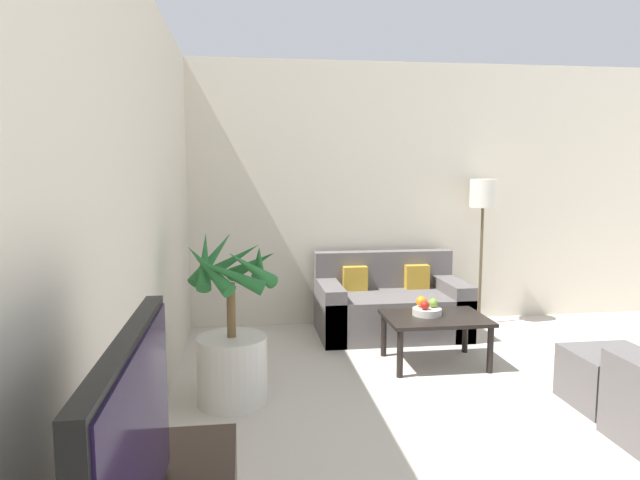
{
  "coord_description": "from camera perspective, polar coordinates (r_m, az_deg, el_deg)",
  "views": [
    {
      "loc": [
        -2.88,
        0.86,
        1.62
      ],
      "look_at": [
        -2.21,
        5.75,
        1.0
      ],
      "focal_mm": 32.0,
      "sensor_mm": 36.0,
      "label": 1
    }
  ],
  "objects": [
    {
      "name": "wall_back",
      "position": [
        6.51,
        18.59,
        4.41
      ],
      "size": [
        8.44,
        0.06,
        2.7
      ],
      "color": "beige",
      "rests_on": "ground_plane"
    },
    {
      "name": "wall_left",
      "position": [
        2.55,
        -20.69,
        0.58
      ],
      "size": [
        0.06,
        8.26,
        2.7
      ],
      "color": "beige",
      "rests_on": "ground_plane"
    },
    {
      "name": "television",
      "position": [
        1.53,
        -18.26,
        -19.55
      ],
      "size": [
        0.18,
        0.89,
        0.57
      ],
      "color": "black",
      "rests_on": "tv_console"
    },
    {
      "name": "potted_palm",
      "position": [
        4.03,
        -8.79,
        -10.17
      ],
      "size": [
        0.68,
        0.68,
        1.21
      ],
      "color": "beige",
      "rests_on": "ground_plane"
    },
    {
      "name": "sofa_loveseat",
      "position": [
        5.68,
        7.01,
        -6.65
      ],
      "size": [
        1.42,
        0.82,
        0.78
      ],
      "color": "#605B5B",
      "rests_on": "ground_plane"
    },
    {
      "name": "floor_lamp",
      "position": [
        6.07,
        15.98,
        3.41
      ],
      "size": [
        0.27,
        0.27,
        1.51
      ],
      "color": "brown",
      "rests_on": "ground_plane"
    },
    {
      "name": "coffee_table",
      "position": [
        4.86,
        11.44,
        -8.12
      ],
      "size": [
        0.83,
        0.61,
        0.41
      ],
      "color": "black",
      "rests_on": "ground_plane"
    },
    {
      "name": "fruit_bowl",
      "position": [
        4.86,
        10.65,
        -7.06
      ],
      "size": [
        0.24,
        0.24,
        0.06
      ],
      "color": "beige",
      "rests_on": "coffee_table"
    },
    {
      "name": "apple_red",
      "position": [
        4.8,
        10.44,
        -6.44
      ],
      "size": [
        0.07,
        0.07,
        0.07
      ],
      "color": "red",
      "rests_on": "fruit_bowl"
    },
    {
      "name": "apple_green",
      "position": [
        4.89,
        11.27,
        -6.19
      ],
      "size": [
        0.08,
        0.08,
        0.08
      ],
      "color": "olive",
      "rests_on": "fruit_bowl"
    },
    {
      "name": "orange_fruit",
      "position": [
        4.88,
        10.12,
        -6.08
      ],
      "size": [
        0.09,
        0.09,
        0.09
      ],
      "color": "orange",
      "rests_on": "fruit_bowl"
    },
    {
      "name": "ottoman",
      "position": [
        4.49,
        27.09,
        -12.25
      ],
      "size": [
        0.55,
        0.5,
        0.38
      ],
      "color": "#605B5B",
      "rests_on": "ground_plane"
    }
  ]
}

